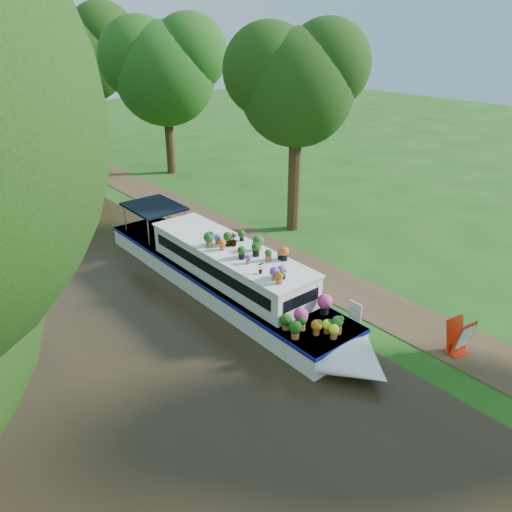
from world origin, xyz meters
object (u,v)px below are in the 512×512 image
at_px(plant_boat, 230,274).
at_px(pedestrian_pink, 91,148).
at_px(second_boat, 54,181).
at_px(sandwich_board, 459,338).
at_px(pedestrian_dark, 97,151).

distance_m(plant_boat, pedestrian_pink, 21.43).
height_order(second_boat, sandwich_board, second_boat).
height_order(second_boat, pedestrian_pink, pedestrian_pink).
height_order(pedestrian_pink, pedestrian_dark, pedestrian_pink).
distance_m(sandwich_board, pedestrian_dark, 27.66).
relative_size(sandwich_board, pedestrian_pink, 0.55).
relative_size(plant_boat, pedestrian_pink, 6.99).
distance_m(second_boat, pedestrian_dark, 6.26).
height_order(sandwich_board, pedestrian_pink, pedestrian_pink).
bearing_deg(plant_boat, pedestrian_dark, 78.71).
bearing_deg(second_boat, pedestrian_pink, 69.27).
bearing_deg(pedestrian_dark, plant_boat, -113.35).
bearing_deg(sandwich_board, second_boat, 107.59).
xyz_separation_m(sandwich_board, pedestrian_pink, (0.86, 27.93, 0.48)).
bearing_deg(plant_boat, second_boat, 91.14).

